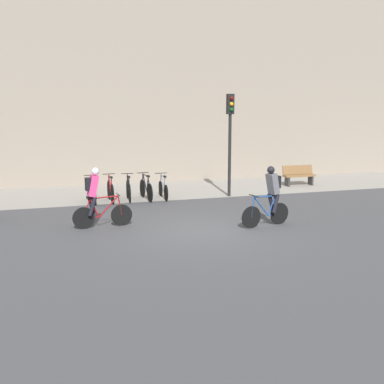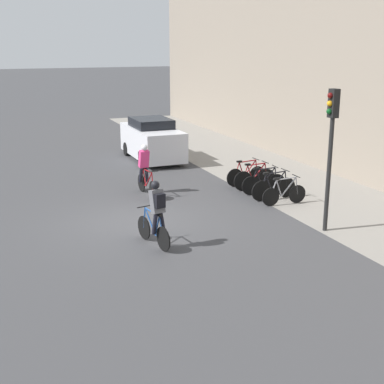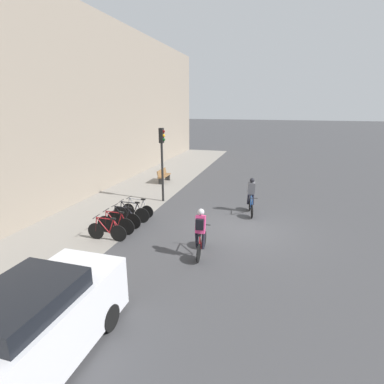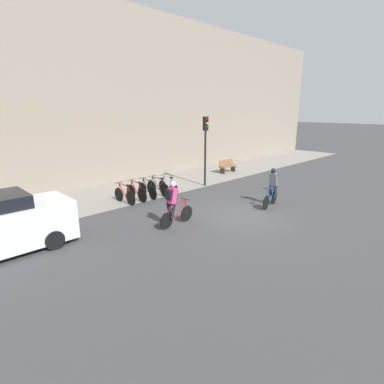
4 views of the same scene
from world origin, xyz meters
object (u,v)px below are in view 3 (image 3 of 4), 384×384
(parked_bike_3, at_px, (131,213))
(parked_bike_4, at_px, (138,209))
(parked_bike_1, at_px, (116,224))
(parked_bike_2, at_px, (124,219))
(traffic_light_pole, at_px, (162,152))
(parked_car, at_px, (32,329))
(parked_bike_0, at_px, (107,231))
(bench, at_px, (164,176))
(cyclist_grey, at_px, (251,194))
(cyclist_pink, at_px, (201,232))

(parked_bike_3, xyz_separation_m, parked_bike_4, (0.66, -0.00, -0.03))
(parked_bike_1, relative_size, parked_bike_3, 0.96)
(parked_bike_2, xyz_separation_m, traffic_light_pole, (3.92, -0.26, 2.31))
(parked_bike_2, bearing_deg, parked_car, -165.22)
(parked_bike_0, relative_size, parked_bike_1, 0.97)
(parked_bike_0, relative_size, parked_bike_3, 0.94)
(parked_bike_1, distance_m, parked_bike_4, 2.00)
(traffic_light_pole, height_order, bench, traffic_light_pole)
(traffic_light_pole, bearing_deg, cyclist_grey, -97.05)
(parked_bike_0, xyz_separation_m, parked_car, (-5.58, -1.82, 0.50))
(parked_bike_0, height_order, bench, parked_bike_0)
(parked_bike_2, distance_m, parked_bike_4, 1.33)
(parked_bike_3, relative_size, parked_bike_4, 1.09)
(cyclist_grey, xyz_separation_m, parked_car, (-10.24, 3.21, -0.05))
(cyclist_pink, distance_m, parked_car, 5.68)
(parked_bike_1, bearing_deg, traffic_light_pole, -3.27)
(parked_bike_2, distance_m, traffic_light_pole, 4.56)
(traffic_light_pole, bearing_deg, bench, 21.16)
(cyclist_pink, height_order, traffic_light_pole, traffic_light_pole)
(parked_bike_0, relative_size, bench, 1.11)
(parked_bike_0, distance_m, parked_bike_2, 1.33)
(cyclist_pink, distance_m, cyclist_grey, 5.07)
(parked_bike_1, xyz_separation_m, parked_car, (-6.24, -1.82, 0.48))
(cyclist_pink, xyz_separation_m, parked_bike_4, (2.92, 3.81, -0.57))
(parked_bike_0, distance_m, parked_bike_1, 0.66)
(parked_bike_2, relative_size, parked_bike_3, 0.95)
(traffic_light_pole, relative_size, parked_car, 0.92)
(cyclist_grey, height_order, parked_bike_0, cyclist_grey)
(traffic_light_pole, bearing_deg, parked_car, -171.80)
(cyclist_pink, xyz_separation_m, cyclist_grey, (4.92, -1.22, 0.00))
(parked_car, bearing_deg, cyclist_grey, -17.42)
(bench, xyz_separation_m, parked_car, (-14.73, -3.07, 0.44))
(cyclist_grey, xyz_separation_m, parked_bike_0, (-4.66, 5.03, -0.55))
(bench, relative_size, parked_car, 0.34)
(parked_bike_3, bearing_deg, cyclist_pink, -120.63)
(parked_bike_1, bearing_deg, bench, 8.36)
(cyclist_pink, relative_size, traffic_light_pole, 0.45)
(cyclist_grey, height_order, bench, cyclist_grey)
(parked_bike_4, bearing_deg, parked_bike_0, 179.97)
(parked_bike_2, relative_size, parked_bike_4, 1.03)
(cyclist_grey, bearing_deg, parked_bike_4, 111.71)
(parked_bike_0, bearing_deg, parked_car, -161.91)
(cyclist_grey, height_order, parked_bike_4, cyclist_grey)
(parked_bike_0, distance_m, parked_car, 5.89)
(parked_bike_0, bearing_deg, cyclist_pink, -93.91)
(cyclist_pink, relative_size, parked_car, 0.41)
(parked_car, bearing_deg, bench, 11.77)
(cyclist_pink, xyz_separation_m, bench, (9.41, 5.06, -0.48))
(parked_bike_2, bearing_deg, parked_bike_3, -0.07)
(cyclist_grey, xyz_separation_m, parked_bike_1, (-4.00, 5.03, -0.53))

